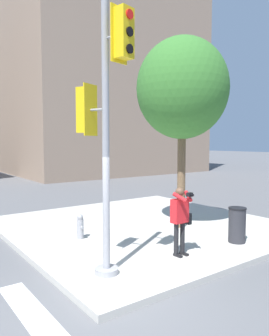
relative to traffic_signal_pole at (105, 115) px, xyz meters
name	(u,v)px	position (x,y,z in m)	size (l,w,h in m)	color
ground_plane	(109,302)	(-0.42, -0.78, -3.31)	(160.00, 160.00, 0.00)	#5B5B5E
sidewalk_corner	(143,226)	(3.08, 2.72, -3.23)	(8.00, 8.00, 0.14)	#BCB7AD
traffic_signal_pole	(105,115)	(0.00, 0.00, 0.00)	(0.67, 1.27, 5.42)	#939399
person_photographer	(180,215)	(1.98, -0.09, -2.21)	(0.58, 0.54, 1.60)	black
street_tree	(182,89)	(3.81, 1.75, 1.08)	(2.78, 2.78, 5.80)	brown
fire_hydrant	(80,227)	(0.71, 2.49, -2.83)	(0.18, 0.24, 0.68)	#99999E
trash_bin	(237,225)	(3.89, -0.27, -2.70)	(0.46, 0.46, 0.93)	#2D2D33
building_right	(101,79)	(12.84, 21.66, 5.39)	(16.55, 12.73, 17.38)	gray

